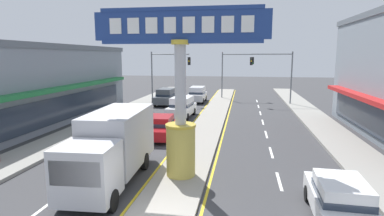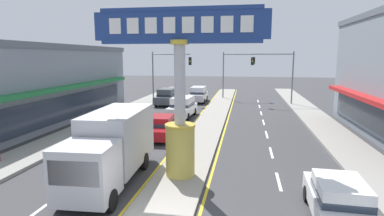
% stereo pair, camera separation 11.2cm
% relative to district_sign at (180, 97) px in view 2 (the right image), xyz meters
% --- Properties ---
extents(median_strip, '(2.46, 52.00, 0.14)m').
position_rel_district_sign_xyz_m(median_strip, '(0.00, 13.53, -3.76)').
color(median_strip, gray).
rests_on(median_strip, ground).
extents(sidewalk_left, '(2.82, 60.00, 0.18)m').
position_rel_district_sign_xyz_m(sidewalk_left, '(-9.24, 11.53, -3.74)').
color(sidewalk_left, gray).
rests_on(sidewalk_left, ground).
extents(sidewalk_right, '(2.82, 60.00, 0.18)m').
position_rel_district_sign_xyz_m(sidewalk_right, '(9.24, 11.53, -3.74)').
color(sidewalk_right, gray).
rests_on(sidewalk_right, ground).
extents(lane_markings, '(9.20, 52.00, 0.01)m').
position_rel_district_sign_xyz_m(lane_markings, '(-0.00, 12.17, -3.82)').
color(lane_markings, silver).
rests_on(lane_markings, ground).
extents(district_sign, '(7.81, 1.41, 7.62)m').
position_rel_district_sign_xyz_m(district_sign, '(0.00, 0.00, 0.00)').
color(district_sign, gold).
rests_on(district_sign, median_strip).
extents(storefront_left, '(9.68, 24.17, 6.65)m').
position_rel_district_sign_xyz_m(storefront_left, '(-15.97, 10.31, -0.50)').
color(storefront_left, gray).
rests_on(storefront_left, ground).
extents(traffic_light_left_side, '(4.86, 0.46, 6.20)m').
position_rel_district_sign_xyz_m(traffic_light_left_side, '(-6.47, 23.06, 0.42)').
color(traffic_light_left_side, slate).
rests_on(traffic_light_left_side, ground).
extents(traffic_light_right_side, '(4.86, 0.46, 6.20)m').
position_rel_district_sign_xyz_m(traffic_light_right_side, '(6.47, 23.88, 0.42)').
color(traffic_light_right_side, slate).
rests_on(traffic_light_right_side, ground).
extents(traffic_light_median_far, '(4.20, 0.46, 6.20)m').
position_rel_district_sign_xyz_m(traffic_light_median_far, '(1.42, 28.42, 0.37)').
color(traffic_light_median_far, slate).
rests_on(traffic_light_median_far, ground).
extents(suv_near_right_lane, '(2.15, 4.69, 1.90)m').
position_rel_district_sign_xyz_m(suv_near_right_lane, '(-6.18, 21.83, -2.84)').
color(suv_near_right_lane, '#4C5156').
rests_on(suv_near_right_lane, ground).
extents(sedan_far_right_lane, '(1.98, 4.37, 1.53)m').
position_rel_district_sign_xyz_m(sedan_far_right_lane, '(-2.88, 6.98, -3.04)').
color(sedan_far_right_lane, maroon).
rests_on(sedan_far_right_lane, ground).
extents(suv_near_left_lane, '(2.17, 4.71, 1.90)m').
position_rel_district_sign_xyz_m(suv_near_left_lane, '(-2.88, 14.66, -2.84)').
color(suv_near_left_lane, white).
rests_on(suv_near_left_lane, ground).
extents(sedan_mid_left_lane, '(1.96, 4.36, 1.53)m').
position_rel_district_sign_xyz_m(sedan_mid_left_lane, '(6.18, -2.96, -3.04)').
color(sedan_mid_left_lane, white).
rests_on(sedan_mid_left_lane, ground).
extents(box_truck_far_left_oncoming, '(2.53, 7.00, 3.12)m').
position_rel_district_sign_xyz_m(box_truck_far_left_oncoming, '(-2.96, -0.84, -2.13)').
color(box_truck_far_left_oncoming, silver).
rests_on(box_truck_far_left_oncoming, ground).
extents(suv_kerb_right, '(1.97, 4.60, 1.90)m').
position_rel_district_sign_xyz_m(suv_kerb_right, '(-2.88, 24.68, -2.84)').
color(suv_kerb_right, silver).
rests_on(suv_kerb_right, ground).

